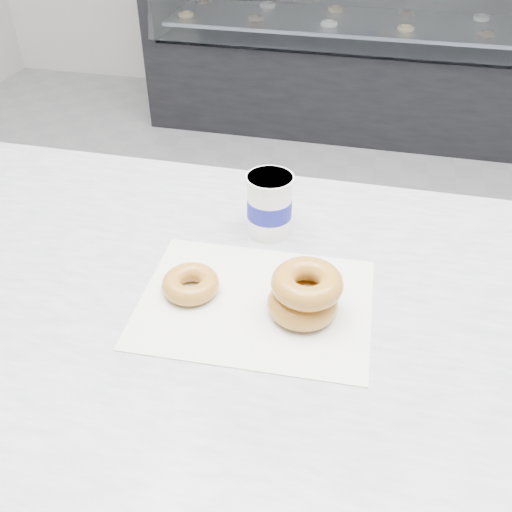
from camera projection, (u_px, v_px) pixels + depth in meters
The scene contains 7 objects.
ground at pixel (300, 386), 1.86m from camera, with size 5.00×5.00×0.00m, color gray.
counter at pixel (260, 470), 1.12m from camera, with size 3.06×0.76×0.90m.
display_case at pixel (367, 38), 3.20m from camera, with size 2.40×0.74×1.25m.
wax_paper at pixel (255, 303), 0.84m from camera, with size 0.34×0.26×0.00m, color silver.
donut_single at pixel (191, 284), 0.85m from camera, with size 0.09×0.09×0.03m, color gold.
donut_stack at pixel (305, 293), 0.80m from camera, with size 0.11×0.11×0.07m.
coffee_cup at pixel (269, 204), 0.96m from camera, with size 0.09×0.09×0.11m.
Camera 1 is at (0.14, -1.22, 1.47)m, focal length 40.00 mm.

